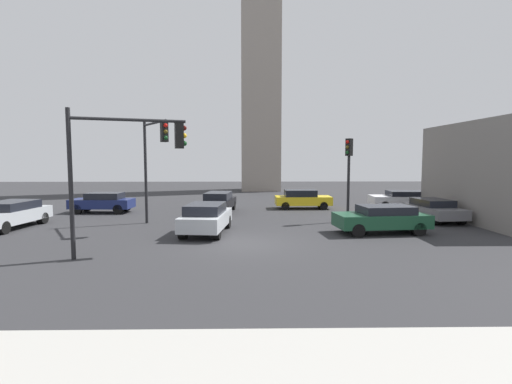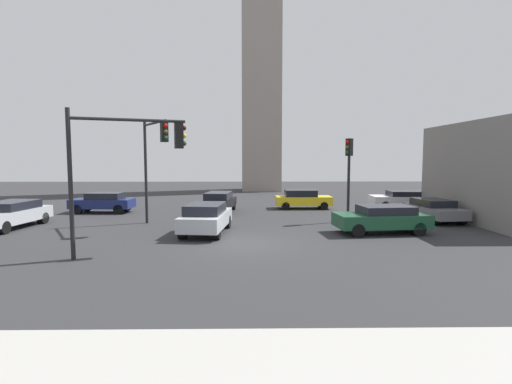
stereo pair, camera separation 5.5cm
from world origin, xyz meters
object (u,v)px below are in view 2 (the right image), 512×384
object	(u,v)px
car_3	(9,214)
car_7	(404,199)
car_2	(219,202)
traffic_light_2	(154,150)
car_6	(303,199)
car_0	(434,209)
traffic_light_0	(125,153)
car_4	(103,202)
car_5	(382,218)
car_1	(206,217)
traffic_light_1	(349,164)

from	to	relation	value
car_3	car_7	size ratio (longest dim) A/B	0.97
car_2	car_7	xyz separation A→B (m)	(13.66, 2.09, -0.04)
car_2	car_7	size ratio (longest dim) A/B	0.93
traffic_light_2	car_6	bearing A→B (deg)	97.67
traffic_light_2	car_0	world-z (taller)	traffic_light_2
traffic_light_0	traffic_light_2	xyz separation A→B (m)	(-0.45, 6.04, 0.24)
car_3	car_7	world-z (taller)	car_3
car_4	car_5	distance (m)	18.26
car_2	car_4	world-z (taller)	car_2
car_1	car_2	xyz separation A→B (m)	(0.02, 7.38, -0.04)
traffic_light_1	car_3	bearing A→B (deg)	-37.26
traffic_light_1	traffic_light_2	bearing A→B (deg)	-34.50
car_0	car_2	xyz separation A→B (m)	(-13.10, 3.67, 0.07)
car_3	car_6	xyz separation A→B (m)	(16.73, 7.78, -0.03)
traffic_light_0	traffic_light_1	world-z (taller)	traffic_light_0
traffic_light_1	car_4	bearing A→B (deg)	-57.03
traffic_light_2	car_5	world-z (taller)	traffic_light_2
car_0	car_2	distance (m)	13.61
car_0	car_5	world-z (taller)	car_5
car_2	car_4	xyz separation A→B (m)	(-7.95, 0.07, -0.01)
traffic_light_0	car_4	distance (m)	13.22
car_1	car_5	size ratio (longest dim) A/B	0.97
traffic_light_2	car_7	world-z (taller)	traffic_light_2
car_1	car_4	world-z (taller)	car_1
traffic_light_0	car_2	distance (m)	12.26
traffic_light_1	traffic_light_2	size ratio (longest dim) A/B	0.83
car_5	car_7	world-z (taller)	car_5
car_0	car_7	bearing A→B (deg)	169.20
traffic_light_1	car_2	world-z (taller)	traffic_light_1
car_4	car_0	bearing A→B (deg)	172.30
traffic_light_1	car_0	world-z (taller)	traffic_light_1
car_7	car_3	bearing A→B (deg)	20.58
car_2	car_7	world-z (taller)	car_2
traffic_light_0	car_1	world-z (taller)	traffic_light_0
car_0	car_5	size ratio (longest dim) A/B	0.93
traffic_light_1	car_6	distance (m)	6.82
traffic_light_0	car_2	size ratio (longest dim) A/B	1.22
traffic_light_1	traffic_light_0	bearing A→B (deg)	-6.58
car_0	car_5	xyz separation A→B (m)	(-4.42, -3.80, 0.06)
car_2	car_6	world-z (taller)	car_2
car_4	car_5	world-z (taller)	same
car_0	car_7	size ratio (longest dim) A/B	0.89
car_5	car_3	bearing A→B (deg)	-10.66
traffic_light_2	car_3	size ratio (longest dim) A/B	1.25
car_4	car_7	size ratio (longest dim) A/B	0.86
car_3	car_7	distance (m)	25.57
car_0	car_2	size ratio (longest dim) A/B	0.96
traffic_light_1	car_6	xyz separation A→B (m)	(-1.83, 6.00, -2.67)
car_5	car_6	world-z (taller)	car_6
car_2	traffic_light_0	bearing A→B (deg)	174.04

